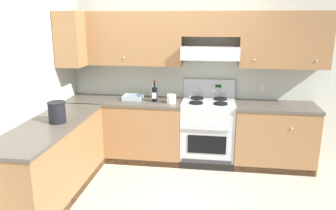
{
  "coord_description": "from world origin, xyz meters",
  "views": [
    {
      "loc": [
        0.63,
        -3.41,
        2.1
      ],
      "look_at": [
        0.04,
        0.7,
        1.0
      ],
      "focal_mm": 35.61,
      "sensor_mm": 36.0,
      "label": 1
    }
  ],
  "objects_px": {
    "stove": "(208,131)",
    "wine_bottle": "(155,93)",
    "bucket": "(57,112)",
    "paper_towel_roll": "(171,99)",
    "bowl": "(133,98)"
  },
  "relations": [
    {
      "from": "stove",
      "to": "wine_bottle",
      "type": "xyz_separation_m",
      "value": [
        -0.78,
        -0.05,
        0.56
      ]
    },
    {
      "from": "stove",
      "to": "paper_towel_roll",
      "type": "relative_size",
      "value": 9.14
    },
    {
      "from": "bowl",
      "to": "bucket",
      "type": "xyz_separation_m",
      "value": [
        -0.6,
        -1.23,
        0.11
      ]
    },
    {
      "from": "wine_bottle",
      "to": "paper_towel_roll",
      "type": "distance_m",
      "value": 0.27
    },
    {
      "from": "wine_bottle",
      "to": "bowl",
      "type": "relative_size",
      "value": 1.1
    },
    {
      "from": "wine_bottle",
      "to": "bucket",
      "type": "xyz_separation_m",
      "value": [
        -0.94,
        -1.14,
        0.0
      ]
    },
    {
      "from": "stove",
      "to": "paper_towel_roll",
      "type": "xyz_separation_m",
      "value": [
        -0.52,
        -0.1,
        0.49
      ]
    },
    {
      "from": "stove",
      "to": "bucket",
      "type": "relative_size",
      "value": 4.84
    },
    {
      "from": "stove",
      "to": "paper_towel_roll",
      "type": "height_order",
      "value": "stove"
    },
    {
      "from": "bowl",
      "to": "bucket",
      "type": "distance_m",
      "value": 1.37
    },
    {
      "from": "bowl",
      "to": "stove",
      "type": "bearing_deg",
      "value": -2.32
    },
    {
      "from": "stove",
      "to": "wine_bottle",
      "type": "height_order",
      "value": "wine_bottle"
    },
    {
      "from": "bucket",
      "to": "stove",
      "type": "bearing_deg",
      "value": 34.5
    },
    {
      "from": "wine_bottle",
      "to": "bucket",
      "type": "height_order",
      "value": "wine_bottle"
    },
    {
      "from": "wine_bottle",
      "to": "bucket",
      "type": "relative_size",
      "value": 1.27
    }
  ]
}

